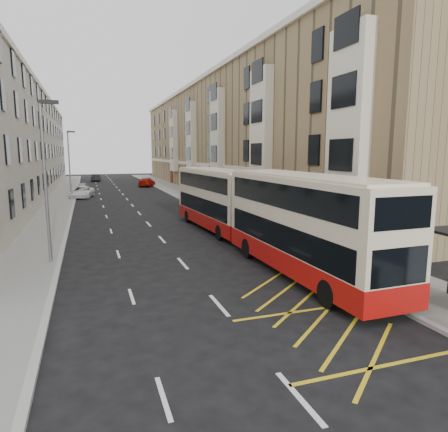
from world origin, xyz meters
name	(u,v)px	position (x,y,z in m)	size (l,w,h in m)	color
ground	(263,357)	(0.00, 0.00, 0.00)	(200.00, 200.00, 0.00)	black
pavement_right	(214,206)	(8.00, 30.00, 0.07)	(4.00, 120.00, 0.15)	slate
pavement_left	(54,213)	(-7.50, 30.00, 0.07)	(3.00, 120.00, 0.15)	slate
kerb_right	(196,207)	(6.00, 30.00, 0.07)	(0.25, 120.00, 0.15)	#9B9C97
kerb_left	(72,213)	(-6.00, 30.00, 0.07)	(0.25, 120.00, 0.15)	#9B9C97
road_markings	(123,195)	(0.00, 45.00, 0.01)	(10.00, 110.00, 0.01)	silver
terrace_right	(228,139)	(14.88, 45.38, 7.52)	(10.75, 79.00, 15.25)	#917B54
terrace_left	(7,145)	(-13.43, 45.50, 6.52)	(9.18, 79.00, 13.25)	beige
guard_railing	(336,257)	(6.25, 5.75, 0.86)	(0.06, 6.56, 1.01)	red
street_lamp_near	(46,173)	(-6.35, 12.00, 4.64)	(0.93, 0.18, 8.00)	slate
street_lamp_far	(70,161)	(-6.35, 42.00, 4.64)	(0.93, 0.18, 8.00)	slate
double_decker_front	(305,225)	(4.85, 6.25, 2.38)	(2.88, 11.74, 4.67)	beige
double_decker_rear	(217,199)	(4.48, 18.21, 2.26)	(3.18, 11.23, 4.43)	beige
pedestrian_mid	(412,268)	(7.71, 2.69, 1.06)	(0.88, 0.69, 1.81)	black
pedestrian_far	(416,282)	(6.57, 1.30, 1.04)	(1.05, 0.44, 1.79)	black
white_van	(82,192)	(-5.20, 43.39, 0.71)	(2.37, 5.14, 1.43)	silver
car_silver	(82,187)	(-5.20, 51.41, 0.64)	(1.51, 3.75, 1.28)	#95969B
car_dark	(96,178)	(-2.84, 72.39, 0.70)	(1.49, 4.27, 1.41)	black
car_red	(147,182)	(4.89, 57.58, 0.71)	(1.99, 4.90, 1.42)	#8D0901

